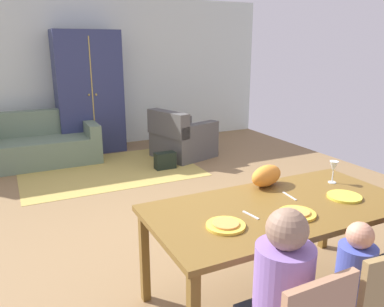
{
  "coord_description": "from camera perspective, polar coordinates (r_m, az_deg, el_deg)",
  "views": [
    {
      "loc": [
        -1.49,
        -3.45,
        1.87
      ],
      "look_at": [
        0.07,
        -0.25,
        0.85
      ],
      "focal_mm": 35.9,
      "sensor_mm": 36.0,
      "label": 1
    }
  ],
  "objects": [
    {
      "name": "pizza_near_child",
      "position": [
        2.7,
        15.36,
        -8.33
      ],
      "size": [
        0.17,
        0.17,
        0.01
      ],
      "primitive_type": "cylinder",
      "color": "gold",
      "rests_on": "plate_near_child"
    },
    {
      "name": "area_rug",
      "position": [
        6.03,
        -12.12,
        -2.4
      ],
      "size": [
        2.6,
        1.8,
        0.01
      ],
      "primitive_type": "cube",
      "color": "tan",
      "rests_on": "ground_plane"
    },
    {
      "name": "plate_near_woman",
      "position": [
        3.1,
        21.69,
        -5.96
      ],
      "size": [
        0.25,
        0.25,
        0.02
      ],
      "primitive_type": "cylinder",
      "color": "yellow",
      "rests_on": "dining_table"
    },
    {
      "name": "pizza_near_man",
      "position": [
        2.45,
        5.03,
        -10.31
      ],
      "size": [
        0.17,
        0.17,
        0.01
      ],
      "primitive_type": "cylinder",
      "color": "#E69646",
      "rests_on": "plate_near_man"
    },
    {
      "name": "handbag",
      "position": [
        5.95,
        -4.02,
        -1.05
      ],
      "size": [
        0.32,
        0.16,
        0.26
      ],
      "primitive_type": "cube",
      "color": "black",
      "rests_on": "ground_plane"
    },
    {
      "name": "ground_plane",
      "position": [
        4.67,
        -5.25,
        -7.83
      ],
      "size": [
        6.91,
        6.32,
        0.02
      ],
      "primitive_type": "cube",
      "color": "olive"
    },
    {
      "name": "fork",
      "position": [
        2.63,
        8.71,
        -9.03
      ],
      "size": [
        0.04,
        0.15,
        0.01
      ],
      "primitive_type": "cube",
      "rotation": [
        0.0,
        0.0,
        0.16
      ],
      "color": "silver",
      "rests_on": "dining_table"
    },
    {
      "name": "wine_glass",
      "position": [
        3.35,
        20.29,
        -1.96
      ],
      "size": [
        0.07,
        0.07,
        0.19
      ],
      "color": "silver",
      "rests_on": "dining_table"
    },
    {
      "name": "armchair",
      "position": [
        6.52,
        -1.61,
        2.21
      ],
      "size": [
        1.07,
        1.06,
        0.82
      ],
      "color": "#504E4C",
      "rests_on": "ground_plane"
    },
    {
      "name": "cat",
      "position": [
        3.15,
        11.0,
        -3.25
      ],
      "size": [
        0.35,
        0.25,
        0.17
      ],
      "primitive_type": "ellipsoid",
      "rotation": [
        0.0,
        0.0,
        0.3
      ],
      "color": "orange",
      "rests_on": "dining_table"
    },
    {
      "name": "plate_near_child",
      "position": [
        2.7,
        15.34,
        -8.62
      ],
      "size": [
        0.25,
        0.25,
        0.02
      ],
      "primitive_type": "cylinder",
      "color": "yellow",
      "rests_on": "dining_table"
    },
    {
      "name": "plate_near_man",
      "position": [
        2.46,
        5.02,
        -10.62
      ],
      "size": [
        0.25,
        0.25,
        0.02
      ],
      "primitive_type": "cylinder",
      "color": "yellow",
      "rests_on": "dining_table"
    },
    {
      "name": "person_child",
      "position": [
        2.58,
        22.13,
        -19.13
      ],
      "size": [
        0.22,
        0.3,
        0.92
      ],
      "color": "#283B54",
      "rests_on": "ground_plane"
    },
    {
      "name": "armoire",
      "position": [
        7.0,
        -15.05,
        8.71
      ],
      "size": [
        1.1,
        0.59,
        2.1
      ],
      "color": "navy",
      "rests_on": "ground_plane"
    },
    {
      "name": "couch",
      "position": [
        6.64,
        -21.68,
        1.18
      ],
      "size": [
        1.8,
        0.86,
        0.82
      ],
      "color": "slate",
      "rests_on": "ground_plane"
    },
    {
      "name": "dining_table",
      "position": [
        2.86,
        12.84,
        -8.76
      ],
      "size": [
        1.9,
        0.93,
        0.76
      ],
      "color": "brown",
      "rests_on": "ground_plane"
    },
    {
      "name": "dining_chair_child",
      "position": [
        2.46,
        25.19,
        -19.8
      ],
      "size": [
        0.46,
        0.46,
        0.87
      ],
      "color": "#9E7E4A",
      "rests_on": "ground_plane"
    },
    {
      "name": "knife",
      "position": [
        3.0,
        14.29,
        -6.14
      ],
      "size": [
        0.03,
        0.17,
        0.01
      ],
      "primitive_type": "cube",
      "rotation": [
        0.0,
        0.0,
        -0.1
      ],
      "color": "silver",
      "rests_on": "dining_table"
    },
    {
      "name": "back_wall",
      "position": [
        7.38,
        -14.68,
        11.43
      ],
      "size": [
        6.91,
        0.1,
        2.7
      ],
      "primitive_type": "cube",
      "color": "silver",
      "rests_on": "ground_plane"
    }
  ]
}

